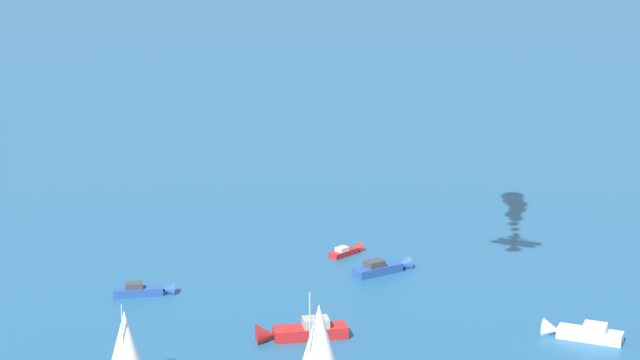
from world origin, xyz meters
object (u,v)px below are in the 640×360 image
at_px(motorboat_far_stbd, 385,267).
at_px(motorboat_outer_ring_e, 298,332).
at_px(sailboat_far_port, 125,346).
at_px(motorboat_outer_ring_d, 348,251).
at_px(motorboat_ahead, 579,332).
at_px(motorboat_near_centre, 146,290).

distance_m(motorboat_far_stbd, motorboat_outer_ring_e, 26.60).
distance_m(sailboat_far_port, motorboat_outer_ring_d, 50.51).
bearing_deg(motorboat_ahead, motorboat_outer_ring_e, 41.95).
bearing_deg(motorboat_outer_ring_d, sailboat_far_port, 103.37).
bearing_deg(motorboat_near_centre, motorboat_outer_ring_e, -175.79).
distance_m(motorboat_near_centre, motorboat_outer_ring_d, 31.24).
relative_size(sailboat_far_port, motorboat_far_stbd, 0.98).
height_order(motorboat_outer_ring_d, motorboat_outer_ring_e, motorboat_outer_ring_e).
bearing_deg(motorboat_ahead, motorboat_outer_ring_d, -9.80).
height_order(sailboat_far_port, motorboat_outer_ring_e, sailboat_far_port).
xyz_separation_m(motorboat_near_centre, motorboat_ahead, (-48.39, -23.22, 0.10)).
bearing_deg(motorboat_near_centre, motorboat_ahead, -154.36).
relative_size(sailboat_far_port, motorboat_ahead, 0.95).
height_order(motorboat_ahead, motorboat_outer_ring_e, motorboat_outer_ring_e).
xyz_separation_m(motorboat_ahead, motorboat_outer_ring_e, (23.83, 21.42, 0.11)).
distance_m(motorboat_near_centre, motorboat_ahead, 53.67).
bearing_deg(motorboat_ahead, motorboat_far_stbd, -7.42).
height_order(motorboat_near_centre, motorboat_far_stbd, motorboat_far_stbd).
relative_size(motorboat_ahead, motorboat_outer_ring_e, 0.94).
bearing_deg(motorboat_far_stbd, motorboat_near_centre, 58.09).
relative_size(sailboat_far_port, motorboat_outer_ring_e, 0.89).
bearing_deg(motorboat_near_centre, motorboat_outer_ring_d, -104.76).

